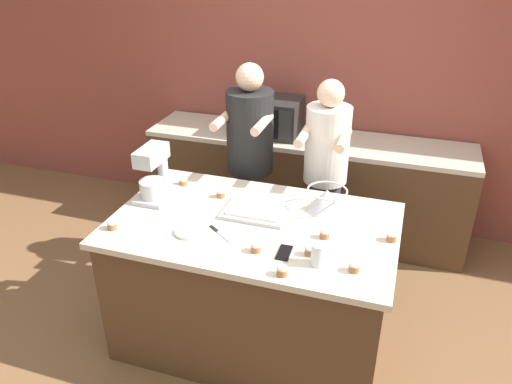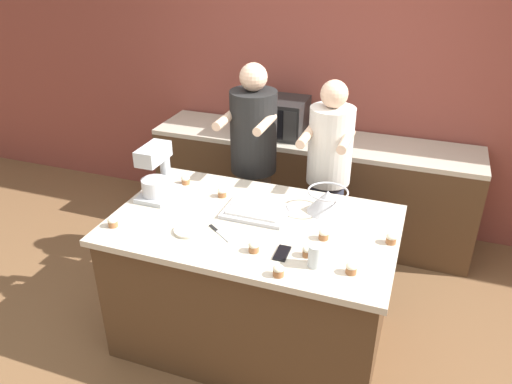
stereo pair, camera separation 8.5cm
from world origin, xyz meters
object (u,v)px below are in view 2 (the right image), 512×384
Objects in this scene: knife at (218,232)px; drinking_glass at (316,256)px; small_plate at (189,230)px; cupcake_8 at (278,271)px; microwave_oven at (275,116)px; cupcake_3 at (308,251)px; stand_mixer at (156,175)px; cupcake_4 at (113,222)px; person_right at (328,182)px; cupcake_5 at (222,192)px; cupcake_0 at (351,268)px; cell_phone at (282,253)px; cupcake_2 at (391,238)px; person_left at (253,167)px; cupcake_7 at (254,247)px; mixing_bowl at (327,200)px; cupcake_1 at (186,180)px; cupcake_6 at (324,234)px; baking_tray at (256,211)px.

drinking_glass is at bearing -11.49° from knife.
cupcake_8 reaches higher than small_plate.
microwave_oven reaches higher than cupcake_3.
cupcake_4 is (-0.06, -0.43, -0.13)m from stand_mixer.
cupcake_5 is (-0.59, -0.58, 0.10)m from person_right.
cupcake_0 is at bearing -4.48° from small_plate.
cupcake_0 is at bearing -0.58° from drinking_glass.
drinking_glass reaches higher than small_plate.
small_plate is at bearing -40.31° from stand_mixer.
stand_mixer is at bearing 163.33° from cupcake_3.
cell_phone is 0.63m from cupcake_2.
stand_mixer is 5.86× the size of cupcake_3.
stand_mixer is 0.67× the size of microwave_oven.
person_left is 27.17× the size of cupcake_3.
cupcake_7 is (-0.35, 0.01, -0.03)m from drinking_glass.
cupcake_3 is at bearing -0.15° from small_plate.
knife is at bearing -166.62° from cupcake_2.
cupcake_7 is (0.26, -0.11, 0.03)m from knife.
mixing_bowl is 4.16× the size of cupcake_7.
person_right is 1.21m from small_plate.
cupcake_6 is (1.06, -0.36, 0.00)m from cupcake_1.
cupcake_4 is at bearing -112.30° from person_left.
cupcake_3 is (0.55, -0.05, 0.03)m from knife.
small_plate is at bearing 12.51° from cupcake_4.
cupcake_8 reaches higher than baking_tray.
cupcake_0 is 0.34m from cupcake_6.
mixing_bowl is 0.56m from cell_phone.
person_left reaches higher than knife.
person_right reaches higher than cupcake_8.
cupcake_6 is at bearing 14.17° from small_plate.
cupcake_8 is (0.04, -0.19, 0.03)m from cell_phone.
small_plate is at bearing 176.95° from cell_phone.
person_right is at bearing 60.22° from small_plate.
cupcake_4 is (-1.42, -0.02, 0.00)m from cupcake_0.
cupcake_3 is 1.17m from cupcake_4.
cupcake_1 is 1.21m from cupcake_8.
cupcake_8 is at bearing -78.40° from cell_phone.
small_plate is 0.72m from cupcake_3.
small_plate is 2.81× the size of cupcake_6.
cupcake_0 is (0.67, -0.42, 0.01)m from baking_tray.
small_plate is 2.81× the size of cupcake_4.
drinking_glass is (0.76, -1.13, 0.10)m from person_left.
person_right is at bearing 100.70° from cupcake_6.
baking_tray reaches higher than cell_phone.
cell_phone is 0.16m from cupcake_7.
mixing_bowl is 4.16× the size of cupcake_0.
microwave_oven is 8.69× the size of cupcake_7.
cupcake_2 and cupcake_8 have the same top height.
microwave_oven is 4.25× the size of drinking_glass.
cupcake_0 is 1.00× the size of cupcake_3.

